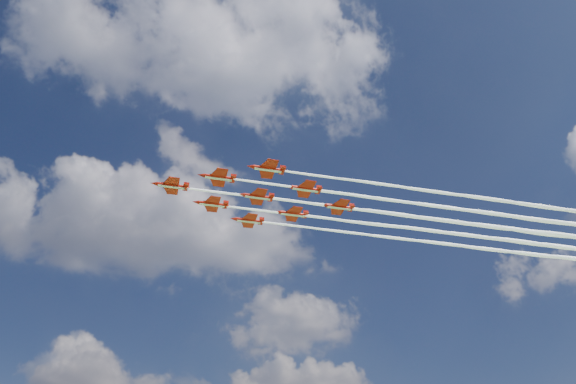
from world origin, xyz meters
The scene contains 8 objects.
jet_lead centered at (50.95, 10.01, 79.69)m, with size 150.68×20.79×2.34m.
jet_row2_port centered at (62.44, 4.85, 79.69)m, with size 150.68×20.79×2.34m.
jet_row2_starb centered at (61.05, 17.53, 79.69)m, with size 150.68×20.79×2.34m.
jet_row3_port centered at (73.94, -0.31, 79.69)m, with size 150.68×20.79×2.34m.
jet_row3_centre centered at (72.55, 12.38, 79.69)m, with size 150.68×20.79×2.34m.
jet_row3_starb centered at (71.15, 25.06, 79.69)m, with size 150.68×20.79×2.34m.
jet_row4_port centered at (84.04, 7.22, 79.69)m, with size 150.68×20.79×2.34m.
jet_row4_starb centered at (82.65, 19.90, 79.69)m, with size 150.68×20.79×2.34m.
Camera 1 is at (-7.51, -116.74, 4.00)m, focal length 35.00 mm.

